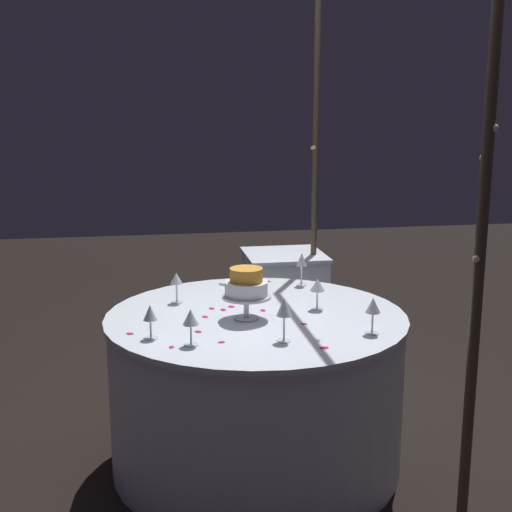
% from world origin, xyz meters
% --- Properties ---
extents(ground_plane, '(12.00, 12.00, 0.00)m').
position_xyz_m(ground_plane, '(0.00, 0.00, 0.00)').
color(ground_plane, black).
extents(decorative_arch, '(2.06, 0.06, 2.46)m').
position_xyz_m(decorative_arch, '(0.00, 0.53, 1.58)').
color(decorative_arch, '#473D2D').
rests_on(decorative_arch, ground).
extents(main_table, '(1.37, 1.37, 0.72)m').
position_xyz_m(main_table, '(0.00, 0.00, 0.36)').
color(main_table, silver).
rests_on(main_table, ground).
extents(side_table, '(0.48, 0.48, 0.77)m').
position_xyz_m(side_table, '(-1.07, 0.36, 0.39)').
color(side_table, silver).
rests_on(side_table, ground).
extents(tiered_cake, '(0.22, 0.22, 0.23)m').
position_xyz_m(tiered_cake, '(0.06, -0.05, 0.87)').
color(tiered_cake, silver).
rests_on(tiered_cake, main_table).
extents(wine_glass_0, '(0.06, 0.06, 0.14)m').
position_xyz_m(wine_glass_0, '(0.25, -0.48, 0.83)').
color(wine_glass_0, silver).
rests_on(wine_glass_0, main_table).
extents(wine_glass_1, '(0.06, 0.06, 0.15)m').
position_xyz_m(wine_glass_1, '(0.35, 0.43, 0.84)').
color(wine_glass_1, silver).
rests_on(wine_glass_1, main_table).
extents(wine_glass_2, '(0.06, 0.06, 0.15)m').
position_xyz_m(wine_glass_2, '(-0.25, -0.34, 0.83)').
color(wine_glass_2, silver).
rests_on(wine_glass_2, main_table).
extents(wine_glass_3, '(0.07, 0.07, 0.15)m').
position_xyz_m(wine_glass_3, '(-0.03, 0.29, 0.84)').
color(wine_glass_3, silver).
rests_on(wine_glass_3, main_table).
extents(wine_glass_4, '(0.06, 0.06, 0.15)m').
position_xyz_m(wine_glass_4, '(0.36, -0.32, 0.83)').
color(wine_glass_4, silver).
rests_on(wine_glass_4, main_table).
extents(wine_glass_5, '(0.06, 0.06, 0.18)m').
position_xyz_m(wine_glass_5, '(0.38, 0.05, 0.86)').
color(wine_glass_5, silver).
rests_on(wine_glass_5, main_table).
extents(wine_glass_6, '(0.06, 0.06, 0.18)m').
position_xyz_m(wine_glass_6, '(-0.47, 0.32, 0.85)').
color(wine_glass_6, silver).
rests_on(wine_glass_6, main_table).
extents(cake_knife, '(0.24, 0.21, 0.01)m').
position_xyz_m(cake_knife, '(-0.46, -0.01, 0.73)').
color(cake_knife, silver).
rests_on(cake_knife, main_table).
extents(rose_petal_0, '(0.03, 0.04, 0.00)m').
position_xyz_m(rose_petal_0, '(0.48, 0.19, 0.73)').
color(rose_petal_0, '#C61951').
rests_on(rose_petal_0, main_table).
extents(rose_petal_1, '(0.04, 0.04, 0.00)m').
position_xyz_m(rose_petal_1, '(0.18, -0.56, 0.73)').
color(rose_petal_1, '#C61951').
rests_on(rose_petal_1, main_table).
extents(rose_petal_2, '(0.04, 0.03, 0.00)m').
position_xyz_m(rose_petal_2, '(-0.12, -0.19, 0.73)').
color(rose_petal_2, '#C61951').
rests_on(rose_petal_2, main_table).
extents(rose_petal_3, '(0.04, 0.04, 0.00)m').
position_xyz_m(rose_petal_3, '(-0.14, -0.09, 0.73)').
color(rose_petal_3, '#C61951').
rests_on(rose_petal_3, main_table).
extents(rose_petal_4, '(0.03, 0.03, 0.00)m').
position_xyz_m(rose_petal_4, '(-0.57, 0.17, 0.73)').
color(rose_petal_4, '#C61951').
rests_on(rose_petal_4, main_table).
extents(rose_petal_5, '(0.02, 0.03, 0.00)m').
position_xyz_m(rose_petal_5, '(-0.04, -0.48, 0.73)').
color(rose_petal_5, '#C61951').
rests_on(rose_petal_5, main_table).
extents(rose_petal_6, '(0.04, 0.04, 0.00)m').
position_xyz_m(rose_petal_6, '(-0.00, -0.23, 0.73)').
color(rose_petal_6, '#C61951').
rests_on(rose_petal_6, main_table).
extents(rose_petal_7, '(0.04, 0.04, 0.00)m').
position_xyz_m(rose_petal_7, '(0.20, -0.28, 0.73)').
color(rose_petal_7, '#C61951').
rests_on(rose_petal_7, main_table).
extents(rose_petal_8, '(0.03, 0.03, 0.00)m').
position_xyz_m(rose_petal_8, '(0.18, 0.18, 0.73)').
color(rose_petal_8, '#C61951').
rests_on(rose_petal_8, main_table).
extents(rose_petal_9, '(0.03, 0.04, 0.00)m').
position_xyz_m(rose_petal_9, '(-0.13, -0.09, 0.73)').
color(rose_petal_9, '#C61951').
rests_on(rose_petal_9, main_table).
extents(rose_petal_10, '(0.02, 0.03, 0.00)m').
position_xyz_m(rose_petal_10, '(0.35, -0.20, 0.73)').
color(rose_petal_10, '#C61951').
rests_on(rose_petal_10, main_table).
extents(rose_petal_11, '(0.04, 0.03, 0.00)m').
position_xyz_m(rose_petal_11, '(-0.05, 0.04, 0.73)').
color(rose_petal_11, '#C61951').
rests_on(rose_petal_11, main_table).
extents(rose_petal_12, '(0.03, 0.03, 0.00)m').
position_xyz_m(rose_petal_12, '(0.37, -0.40, 0.73)').
color(rose_petal_12, '#C61951').
rests_on(rose_petal_12, main_table).
extents(rose_petal_13, '(0.04, 0.03, 0.00)m').
position_xyz_m(rose_petal_13, '(-0.09, -0.14, 0.73)').
color(rose_petal_13, '#C61951').
rests_on(rose_petal_13, main_table).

